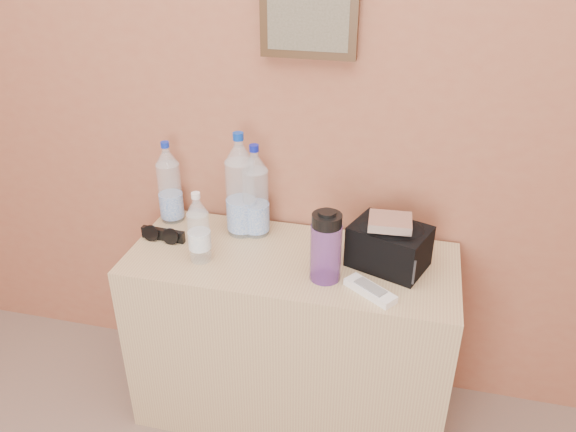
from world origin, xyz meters
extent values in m
plane|color=#985D43|center=(0.00, 2.00, 1.35)|extent=(4.00, 0.00, 4.00)
cube|color=tan|center=(0.04, 1.75, 0.34)|extent=(1.08, 0.45, 0.68)
cylinder|color=silver|center=(-0.44, 1.91, 0.81)|extent=(0.08, 0.08, 0.27)
cylinder|color=#1028AB|center=(-0.44, 1.91, 0.97)|extent=(0.03, 0.03, 0.02)
cylinder|color=silver|center=(-0.16, 1.88, 0.84)|extent=(0.10, 0.10, 0.32)
cylinder|color=#0A36A6|center=(-0.16, 1.88, 1.03)|extent=(0.04, 0.04, 0.02)
cylinder|color=white|center=(-0.11, 1.89, 0.82)|extent=(0.09, 0.09, 0.29)
cylinder|color=#0D1897|center=(-0.11, 1.89, 1.00)|extent=(0.03, 0.03, 0.02)
cylinder|color=white|center=(-0.24, 1.68, 0.78)|extent=(0.07, 0.07, 0.21)
cylinder|color=silver|center=(-0.24, 1.68, 0.91)|extent=(0.03, 0.03, 0.02)
cylinder|color=#5E2D8D|center=(0.17, 1.67, 0.77)|extent=(0.10, 0.10, 0.19)
cylinder|color=black|center=(0.17, 1.67, 0.88)|extent=(0.09, 0.09, 0.05)
cube|color=beige|center=(0.32, 1.62, 0.69)|extent=(0.17, 0.14, 0.02)
cube|color=silver|center=(0.35, 1.76, 0.85)|extent=(0.14, 0.12, 0.03)
camera|label=1|loc=(0.40, 0.24, 1.68)|focal=35.00mm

